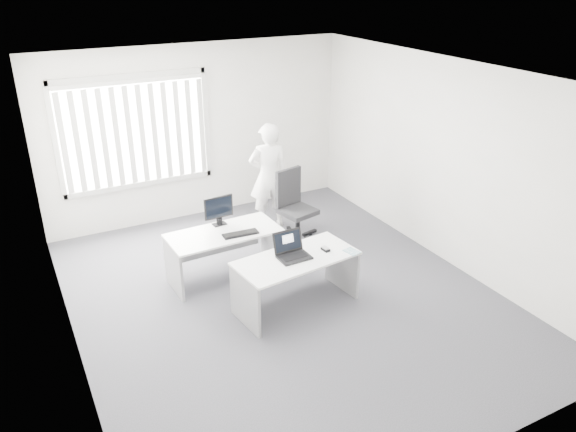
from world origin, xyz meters
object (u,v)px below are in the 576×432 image
office_chair (295,219)px  laptop (294,247)px  monitor (219,211)px  desk_far (224,245)px  person (269,176)px  desk_near (296,271)px

office_chair → laptop: size_ratio=2.88×
laptop → monitor: size_ratio=0.94×
desk_far → office_chair: (1.38, 0.56, -0.14)m
laptop → person: bearing=70.3°
person → monitor: 1.53m
desk_far → laptop: size_ratio=3.92×
person → laptop: size_ratio=4.46×
desk_near → office_chair: bearing=55.1°
desk_near → monitor: bearing=103.1°
person → office_chair: bearing=117.3°
desk_far → laptop: laptop is taller
monitor → desk_near: bearing=-73.6°
desk_far → laptop: bearing=-68.2°
desk_near → laptop: (-0.03, -0.01, 0.34)m
desk_far → office_chair: office_chair is taller
monitor → desk_far: bearing=-102.2°
person → monitor: (-1.20, -0.94, 0.02)m
person → desk_near: bearing=86.6°
office_chair → laptop: bearing=-132.0°
person → laptop: bearing=85.9°
desk_far → laptop: (0.48, -1.07, 0.34)m
person → monitor: person is taller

